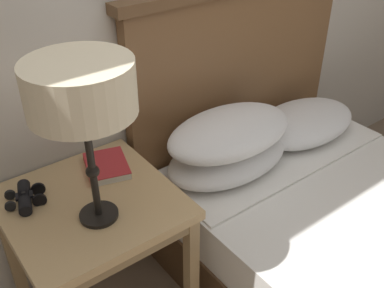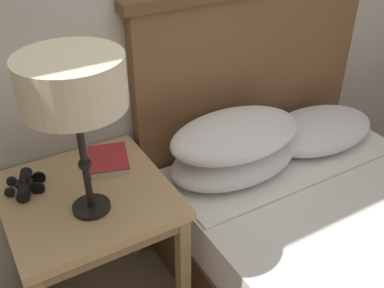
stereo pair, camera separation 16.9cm
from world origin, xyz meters
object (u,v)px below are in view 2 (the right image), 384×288
Objects in this scene: nightstand at (89,211)px; bed at (380,280)px; table_lamp at (72,86)px; binoculars_pair at (25,185)px; book_on_nightstand at (108,160)px.

bed is at bearing -34.90° from nightstand.
bed reaches higher than nightstand.
bed reaches higher than table_lamp.
table_lamp reaches higher than binoculars_pair.
nightstand is 0.56m from table_lamp.
table_lamp is (-0.01, -0.09, 0.55)m from nightstand.
table_lamp is at bearing -96.38° from nightstand.
binoculars_pair is (-0.18, 0.12, 0.11)m from nightstand.
nightstand is 2.87× the size of book_on_nightstand.
bed is at bearing -44.59° from book_on_nightstand.
table_lamp reaches higher than book_on_nightstand.
nightstand is 0.21m from book_on_nightstand.
table_lamp is (-0.92, 0.54, 0.83)m from bed.
nightstand is at bearing 83.62° from table_lamp.
table_lamp is 3.35× the size of binoculars_pair.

